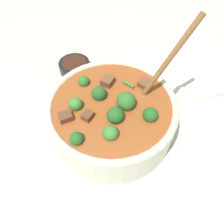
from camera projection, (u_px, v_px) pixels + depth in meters
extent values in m
plane|color=#ADBCAD|center=(112.00, 128.00, 0.56)|extent=(4.00, 4.00, 0.00)
cylinder|color=beige|center=(112.00, 117.00, 0.52)|extent=(0.30, 0.30, 0.09)
torus|color=beige|center=(112.00, 104.00, 0.48)|extent=(0.30, 0.30, 0.02)
cylinder|color=brown|center=(112.00, 112.00, 0.51)|extent=(0.27, 0.27, 0.06)
sphere|color=#2D6B28|center=(126.00, 101.00, 0.47)|extent=(0.04, 0.04, 0.04)
cylinder|color=#6B9956|center=(125.00, 110.00, 0.50)|extent=(0.01, 0.01, 0.02)
sphere|color=#387F33|center=(76.00, 104.00, 0.47)|extent=(0.03, 0.03, 0.03)
cylinder|color=#6B9956|center=(77.00, 110.00, 0.49)|extent=(0.01, 0.01, 0.01)
sphere|color=#235B23|center=(150.00, 115.00, 0.45)|extent=(0.03, 0.03, 0.03)
cylinder|color=#6B9956|center=(149.00, 122.00, 0.47)|extent=(0.01, 0.01, 0.01)
sphere|color=#235B23|center=(99.00, 93.00, 0.49)|extent=(0.03, 0.03, 0.03)
cylinder|color=#6B9956|center=(100.00, 101.00, 0.51)|extent=(0.01, 0.01, 0.02)
sphere|color=#387F33|center=(111.00, 133.00, 0.43)|extent=(0.03, 0.03, 0.03)
cylinder|color=#6B9956|center=(111.00, 139.00, 0.45)|extent=(0.01, 0.01, 0.01)
sphere|color=#235B23|center=(77.00, 139.00, 0.42)|extent=(0.03, 0.03, 0.03)
cylinder|color=#6B9956|center=(78.00, 144.00, 0.44)|extent=(0.01, 0.01, 0.01)
sphere|color=#2D6B28|center=(84.00, 82.00, 0.52)|extent=(0.03, 0.03, 0.03)
cylinder|color=#6B9956|center=(85.00, 87.00, 0.53)|extent=(0.01, 0.01, 0.01)
sphere|color=#235B23|center=(115.00, 115.00, 0.45)|extent=(0.04, 0.04, 0.04)
cylinder|color=#6B9956|center=(115.00, 123.00, 0.47)|extent=(0.01, 0.01, 0.02)
cube|color=brown|center=(88.00, 116.00, 0.46)|extent=(0.02, 0.02, 0.02)
cube|color=brown|center=(144.00, 84.00, 0.51)|extent=(0.03, 0.03, 0.02)
cube|color=brown|center=(66.00, 117.00, 0.45)|extent=(0.03, 0.03, 0.02)
cube|color=brown|center=(108.00, 82.00, 0.52)|extent=(0.03, 0.03, 0.02)
cylinder|color=#3D7533|center=(129.00, 84.00, 0.51)|extent=(0.03, 0.01, 0.01)
ellipsoid|color=brown|center=(142.00, 96.00, 0.50)|extent=(0.04, 0.03, 0.01)
cylinder|color=brown|center=(169.00, 60.00, 0.44)|extent=(0.08, 0.09, 0.18)
cylinder|color=black|center=(75.00, 66.00, 0.68)|extent=(0.09, 0.09, 0.03)
cylinder|color=#381E14|center=(74.00, 64.00, 0.67)|extent=(0.08, 0.08, 0.01)
cylinder|color=silver|center=(194.00, 67.00, 0.69)|extent=(0.26, 0.26, 0.01)
torus|color=silver|center=(195.00, 66.00, 0.69)|extent=(0.25, 0.25, 0.01)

